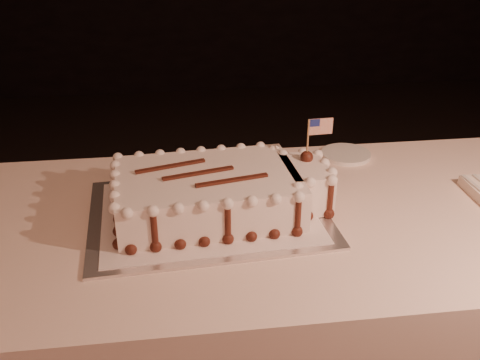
{
  "coord_description": "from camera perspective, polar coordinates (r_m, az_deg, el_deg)",
  "views": [
    {
      "loc": [
        -0.28,
        -0.53,
        1.43
      ],
      "look_at": [
        -0.13,
        0.62,
        0.84
      ],
      "focal_mm": 40.0,
      "sensor_mm": 36.0,
      "label": 1
    }
  ],
  "objects": [
    {
      "name": "banquet_table",
      "position": [
        1.57,
        4.96,
        -15.32
      ],
      "size": [
        2.4,
        0.8,
        0.75
      ],
      "primitive_type": "cube",
      "color": "#FFDAC5",
      "rests_on": "ground"
    },
    {
      "name": "side_plate",
      "position": [
        1.68,
        11.22,
        2.71
      ],
      "size": [
        0.15,
        0.15,
        0.01
      ],
      "primitive_type": "cylinder",
      "color": "white",
      "rests_on": "banquet_table"
    },
    {
      "name": "doily",
      "position": [
        1.33,
        -3.42,
        -3.37
      ],
      "size": [
        0.54,
        0.43,
        0.0
      ],
      "primitive_type": "cube",
      "rotation": [
        0.0,
        0.0,
        0.06
      ],
      "color": "white",
      "rests_on": "cake_board"
    },
    {
      "name": "sheet_cake",
      "position": [
        1.31,
        -2.15,
        -1.25
      ],
      "size": [
        0.56,
        0.34,
        0.22
      ],
      "color": "white",
      "rests_on": "doily"
    },
    {
      "name": "cake_board",
      "position": [
        1.34,
        -3.41,
        -3.55
      ],
      "size": [
        0.61,
        0.47,
        0.01
      ],
      "primitive_type": "cube",
      "rotation": [
        0.0,
        0.0,
        0.06
      ],
      "color": "silver",
      "rests_on": "banquet_table"
    }
  ]
}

